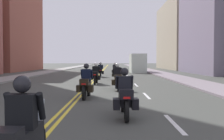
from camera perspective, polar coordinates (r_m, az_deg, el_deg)
ground_plane at (r=47.57m, az=-1.99°, el=-0.14°), size 264.00×264.00×0.00m
sidewalk_left at (r=48.58m, az=-11.87°, el=-0.06°), size 2.76×144.00×0.12m
sidewalk_right at (r=47.99m, az=8.00°, el=-0.06°), size 2.76×144.00×0.12m
centreline_yellow_inner at (r=47.57m, az=-2.14°, el=-0.13°), size 0.12×132.00×0.01m
centreline_yellow_outer at (r=47.56m, az=-1.85°, el=-0.13°), size 0.12×132.00×0.01m
lane_dashes_white at (r=28.61m, az=3.61°, el=-1.57°), size 0.14×56.40×0.01m
building_left_2 at (r=51.44m, az=-22.00°, el=9.26°), size 8.76×18.23×16.79m
building_right_2 at (r=59.28m, az=15.81°, el=7.06°), size 9.36×21.09×14.13m
motorcycle_1 at (r=8.39m, az=2.82°, el=-5.81°), size 0.77×2.28×1.58m
motorcycle_2 at (r=12.70m, az=-5.53°, el=-3.10°), size 0.78×2.16×1.67m
motorcycle_3 at (r=16.22m, az=1.27°, el=-1.99°), size 0.78×2.26×1.66m
motorcycle_4 at (r=20.27m, az=-3.47°, el=-1.17°), size 0.78×2.19×1.65m
motorcycle_5 at (r=24.76m, az=0.90°, el=-0.63°), size 0.76×2.14×1.59m
motorcycle_6 at (r=28.87m, az=-2.45°, el=-0.21°), size 0.76×2.16×1.61m
motorcycle_7 at (r=32.68m, az=0.70°, el=0.03°), size 0.78×2.09×1.58m
parked_truck at (r=40.59m, az=5.50°, el=1.28°), size 2.20×6.50×2.80m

